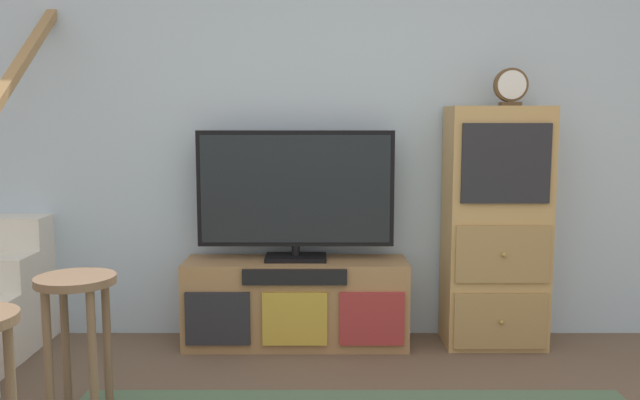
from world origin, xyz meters
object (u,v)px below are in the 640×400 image
Objects in this scene: bar_stool_far at (79,314)px; television at (297,192)px; media_console at (298,303)px; desk_clock at (513,87)px; side_cabinet at (497,228)px.

television is at bearing 49.55° from bar_stool_far.
television is 1.72× the size of bar_stool_far.
media_console is 1.40m from bar_stool_far.
media_console is 1.76m from desk_clock.
side_cabinet is 0.82m from desk_clock.
desk_clock is 2.58m from bar_stool_far.
desk_clock is (0.06, -0.01, 0.82)m from side_cabinet.
side_cabinet is at bearing 165.17° from desk_clock.
media_console is 1.96× the size of bar_stool_far.
side_cabinet is (1.17, -0.01, -0.21)m from television.
bar_stool_far reaches higher than media_console.
media_console is at bearing 179.77° from desk_clock.
bar_stool_far is at bearing -131.09° from media_console.
television is at bearing 179.33° from side_cabinet.
media_console is 1.14× the size of television.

